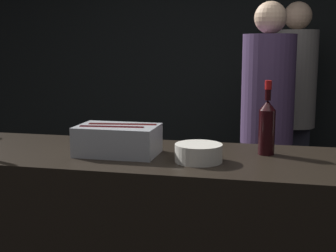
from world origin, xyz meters
The scene contains 6 objects.
wall_back_chalkboard centered at (0.00, 2.62, 1.40)m, with size 6.40×0.06×2.80m.
ice_bin_with_bottles centered at (-0.20, 0.28, 1.04)m, with size 0.34×0.22×0.13m.
bowl_white centered at (0.15, 0.23, 1.01)m, with size 0.19×0.19×0.07m.
red_wine_bottle_tall centered at (0.42, 0.42, 1.10)m, with size 0.07×0.07×0.32m.
person_in_hoodie centered at (0.40, 1.59, 0.96)m, with size 0.35×0.35×1.72m.
person_blond_tee centered at (0.59, 2.14, 0.99)m, with size 0.33×0.33×1.76m.
Camera 1 is at (0.44, -1.58, 1.42)m, focal length 50.00 mm.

